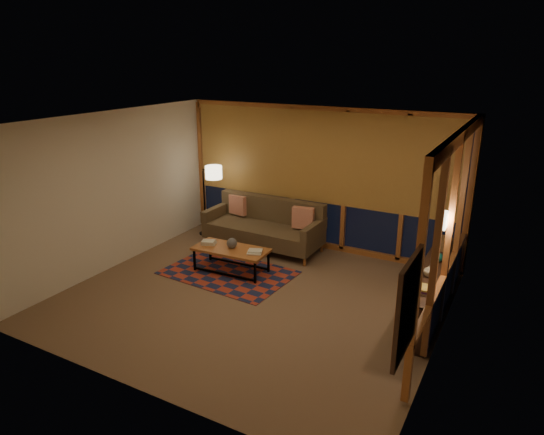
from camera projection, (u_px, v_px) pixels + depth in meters
The scene contains 21 objects.
floor at pixel (253, 297), 7.51m from camera, with size 5.50×5.00×0.01m, color #886D57.
ceiling at pixel (250, 121), 6.65m from camera, with size 5.50×5.00×0.01m, color #F6EDCC.
walls at pixel (251, 214), 7.08m from camera, with size 5.51×5.01×2.70m.
window_wall_back at pixel (318, 179), 9.10m from camera, with size 5.30×0.16×2.60m, color #B46936, non-canonical shape.
window_wall_right at pixel (450, 232), 6.36m from camera, with size 0.16×3.70×2.60m, color #B46936, non-canonical shape.
wall_art at pixel (406, 307), 4.28m from camera, with size 0.06×0.74×0.94m, color red, non-canonical shape.
wall_sconce at pixel (445, 220), 6.20m from camera, with size 0.12×0.18×0.22m, color #FFEABB, non-canonical shape.
sofa at pixel (263, 225), 9.29m from camera, with size 2.26×0.91×0.92m, color brown, non-canonical shape.
pillow_left at pixel (238, 207), 9.77m from camera, with size 0.39×0.13×0.39m, color red, non-canonical shape.
pillow_right at pixel (303, 220), 8.98m from camera, with size 0.40×0.13×0.40m, color red, non-canonical shape.
area_rug at pixel (228, 273), 8.34m from camera, with size 2.12×1.41×0.01m, color #A93826.
coffee_table at pixel (231, 260), 8.33m from camera, with size 1.29×0.59×0.43m, color #B46936, non-canonical shape.
book_stack_a at pixel (209, 243), 8.43m from camera, with size 0.22×0.17×0.06m, color beige, non-canonical shape.
book_stack_b at pixel (255, 252), 8.06m from camera, with size 0.24×0.19×0.05m, color beige, non-canonical shape.
ceramic_pot at pixel (232, 243), 8.26m from camera, with size 0.18×0.18×0.18m, color black.
floor_lamp at pixel (204, 199), 9.94m from camera, with size 0.50×0.33×1.51m, color black, non-canonical shape.
bookshelf at pixel (432, 288), 7.07m from camera, with size 0.40×2.63×0.66m, color #332019, non-canonical shape.
basket at pixel (444, 243), 7.60m from camera, with size 0.26×0.26×0.20m, color olive.
teal_bowl at pixel (438, 257), 7.14m from camera, with size 0.15×0.15×0.15m, color #13655B.
vase at pixel (430, 270), 6.66m from camera, with size 0.18×0.18×0.19m, color tan.
shelf_book_stack at pixel (422, 289), 6.25m from camera, with size 0.15×0.22×0.06m, color beige, non-canonical shape.
Camera 1 is at (3.49, -5.76, 3.56)m, focal length 32.00 mm.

